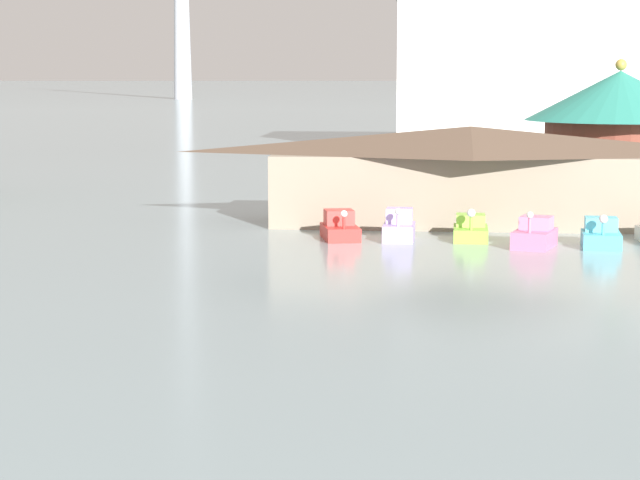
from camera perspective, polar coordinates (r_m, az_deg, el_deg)
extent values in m
cube|color=red|center=(52.62, 1.01, 0.38)|extent=(2.10, 2.92, 0.64)
cube|color=#E8423C|center=(52.85, 0.96, 1.14)|extent=(1.54, 1.46, 0.69)
cylinder|color=red|center=(51.51, 1.20, 0.85)|extent=(0.14, 0.14, 0.52)
sphere|color=white|center=(51.45, 1.20, 1.31)|extent=(0.32, 0.32, 0.32)
cube|color=#B299D8|center=(52.27, 3.95, 0.39)|extent=(1.45, 2.28, 0.78)
cube|color=#C8ADF0|center=(52.45, 3.98, 1.22)|extent=(1.21, 1.04, 0.69)
cylinder|color=#B299D8|center=(51.30, 3.90, 0.97)|extent=(0.14, 0.14, 0.53)
sphere|color=white|center=(51.24, 3.90, 1.43)|extent=(0.29, 0.29, 0.29)
cube|color=#8CCC3F|center=(52.72, 7.50, 0.32)|extent=(1.59, 2.62, 0.62)
cube|color=#A0E24F|center=(52.96, 7.50, 0.99)|extent=(1.33, 1.19, 0.55)
cylinder|color=#8CCC3F|center=(51.61, 7.52, 0.81)|extent=(0.14, 0.14, 0.57)
sphere|color=white|center=(51.55, 7.53, 1.34)|extent=(0.39, 0.39, 0.39)
cube|color=pink|center=(50.97, 10.62, 0.06)|extent=(2.24, 2.89, 0.78)
cube|color=pink|center=(51.19, 10.71, 0.85)|extent=(1.60, 1.49, 0.57)
cylinder|color=pink|center=(49.89, 10.39, 0.71)|extent=(0.14, 0.14, 0.63)
sphere|color=white|center=(49.83, 10.40, 1.24)|extent=(0.30, 0.30, 0.30)
cube|color=#4CB7CC|center=(51.66, 13.81, 0.01)|extent=(1.79, 2.43, 0.68)
cube|color=#5DCDE2|center=(51.86, 13.81, 0.77)|extent=(1.46, 1.14, 0.63)
cylinder|color=#4CB7CC|center=(50.66, 13.91, 0.52)|extent=(0.14, 0.14, 0.50)
sphere|color=white|center=(50.61, 13.92, 1.02)|extent=(0.38, 0.38, 0.38)
cube|color=gray|center=(58.18, 7.46, 2.53)|extent=(19.66, 5.83, 3.56)
pyramid|color=brown|center=(57.99, 7.50, 4.95)|extent=(21.24, 6.70, 1.38)
cylinder|color=brown|center=(72.78, 14.59, 3.94)|extent=(8.95, 8.95, 4.70)
cone|color=teal|center=(72.60, 14.70, 6.97)|extent=(11.48, 11.48, 3.01)
sphere|color=#B7993D|center=(72.59, 14.75, 8.43)|extent=(0.70, 0.70, 0.70)
cube|color=silver|center=(113.12, 11.93, 7.97)|extent=(31.12, 12.66, 14.41)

